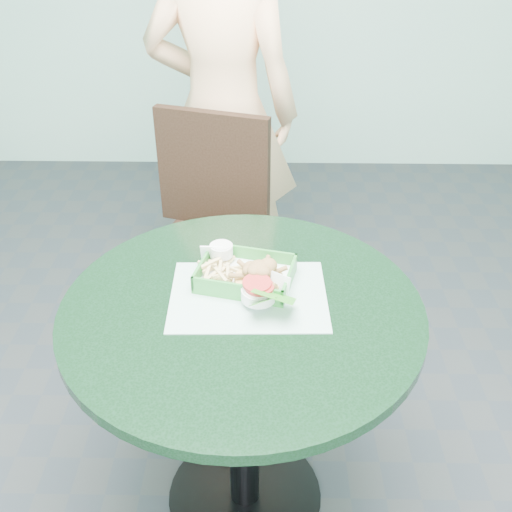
{
  "coord_description": "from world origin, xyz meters",
  "views": [
    {
      "loc": [
        0.05,
        -1.15,
        1.68
      ],
      "look_at": [
        0.03,
        0.1,
        0.85
      ],
      "focal_mm": 42.0,
      "sensor_mm": 36.0,
      "label": 1
    }
  ],
  "objects_px": {
    "crab_sandwich": "(261,277)",
    "sauce_ramekin": "(215,260)",
    "food_basket": "(246,283)",
    "cafe_table": "(243,362)",
    "dining_chair": "(213,224)",
    "diner_person": "(222,90)"
  },
  "relations": [
    {
      "from": "crab_sandwich",
      "to": "sauce_ramekin",
      "type": "bearing_deg",
      "value": 148.02
    },
    {
      "from": "food_basket",
      "to": "sauce_ramekin",
      "type": "height_order",
      "value": "sauce_ramekin"
    },
    {
      "from": "food_basket",
      "to": "crab_sandwich",
      "type": "bearing_deg",
      "value": -27.25
    },
    {
      "from": "sauce_ramekin",
      "to": "crab_sandwich",
      "type": "bearing_deg",
      "value": -31.98
    },
    {
      "from": "cafe_table",
      "to": "food_basket",
      "type": "height_order",
      "value": "food_basket"
    },
    {
      "from": "cafe_table",
      "to": "dining_chair",
      "type": "xyz_separation_m",
      "value": [
        -0.14,
        0.79,
        -0.05
      ]
    },
    {
      "from": "crab_sandwich",
      "to": "sauce_ramekin",
      "type": "height_order",
      "value": "crab_sandwich"
    },
    {
      "from": "crab_sandwich",
      "to": "food_basket",
      "type": "bearing_deg",
      "value": 152.75
    },
    {
      "from": "crab_sandwich",
      "to": "sauce_ramekin",
      "type": "xyz_separation_m",
      "value": [
        -0.12,
        0.08,
        0.0
      ]
    },
    {
      "from": "cafe_table",
      "to": "crab_sandwich",
      "type": "distance_m",
      "value": 0.24
    },
    {
      "from": "dining_chair",
      "to": "diner_person",
      "type": "relative_size",
      "value": 0.5
    },
    {
      "from": "dining_chair",
      "to": "diner_person",
      "type": "height_order",
      "value": "diner_person"
    },
    {
      "from": "diner_person",
      "to": "food_basket",
      "type": "bearing_deg",
      "value": 105.69
    },
    {
      "from": "crab_sandwich",
      "to": "dining_chair",
      "type": "bearing_deg",
      "value": 104.8
    },
    {
      "from": "dining_chair",
      "to": "crab_sandwich",
      "type": "height_order",
      "value": "dining_chair"
    },
    {
      "from": "food_basket",
      "to": "sauce_ramekin",
      "type": "bearing_deg",
      "value": 145.84
    },
    {
      "from": "dining_chair",
      "to": "sauce_ramekin",
      "type": "relative_size",
      "value": 15.17
    },
    {
      "from": "food_basket",
      "to": "crab_sandwich",
      "type": "height_order",
      "value": "crab_sandwich"
    },
    {
      "from": "diner_person",
      "to": "cafe_table",
      "type": "bearing_deg",
      "value": 104.81
    },
    {
      "from": "diner_person",
      "to": "crab_sandwich",
      "type": "relative_size",
      "value": 15.06
    },
    {
      "from": "diner_person",
      "to": "sauce_ramekin",
      "type": "bearing_deg",
      "value": 101.37
    },
    {
      "from": "cafe_table",
      "to": "sauce_ramekin",
      "type": "distance_m",
      "value": 0.28
    }
  ]
}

